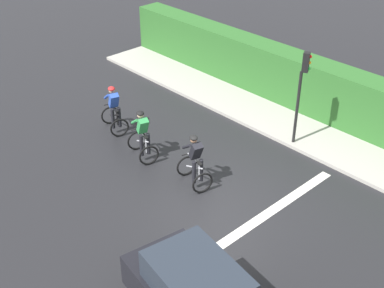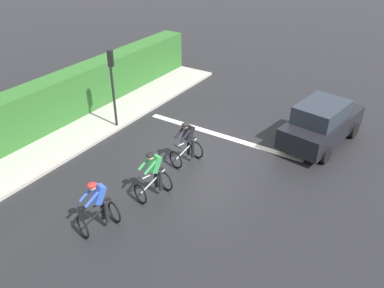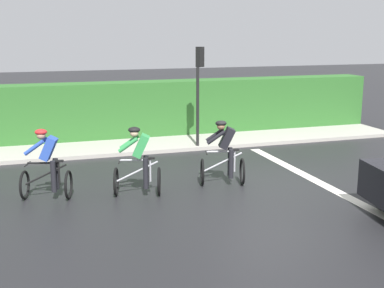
{
  "view_description": "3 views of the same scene",
  "coord_description": "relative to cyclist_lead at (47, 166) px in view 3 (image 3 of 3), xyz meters",
  "views": [
    {
      "loc": [
        -8.72,
        -8.13,
        9.3
      ],
      "look_at": [
        0.73,
        1.96,
        0.8
      ],
      "focal_mm": 48.76,
      "sensor_mm": 36.0,
      "label": 1
    },
    {
      "loc": [
        -6.69,
        11.45,
        8.06
      ],
      "look_at": [
        -0.48,
        1.75,
        1.25
      ],
      "focal_mm": 37.31,
      "sensor_mm": 36.0,
      "label": 2
    },
    {
      "loc": [
        -11.57,
        5.76,
        3.84
      ],
      "look_at": [
        0.85,
        1.78,
        0.94
      ],
      "focal_mm": 47.84,
      "sensor_mm": 36.0,
      "label": 3
    }
  ],
  "objects": [
    {
      "name": "hedge_wall",
      "position": [
        6.17,
        -3.47,
        0.23
      ],
      "size": [
        1.1,
        18.19,
        2.06
      ],
      "primitive_type": "cube",
      "color": "#2D6628",
      "rests_on": "ground"
    },
    {
      "name": "traffic_light_near_crossing",
      "position": [
        3.84,
        -4.98,
        1.43
      ],
      "size": [
        0.27,
        0.29,
        3.34
      ],
      "color": "black",
      "rests_on": "ground"
    },
    {
      "name": "cyclist_lead",
      "position": [
        0.0,
        0.0,
        0.0
      ],
      "size": [
        0.97,
        1.23,
        1.66
      ],
      "color": "black",
      "rests_on": "ground"
    },
    {
      "name": "ground_plane",
      "position": [
        -0.29,
        -5.47,
        -0.8
      ],
      "size": [
        80.0,
        80.0,
        0.0
      ],
      "primitive_type": "plane",
      "color": "black"
    },
    {
      "name": "stone_wall_low",
      "position": [
        5.87,
        -3.47,
        -0.47
      ],
      "size": [
        0.44,
        18.19,
        0.64
      ],
      "primitive_type": "cube",
      "color": "tan",
      "rests_on": "ground"
    },
    {
      "name": "cyclist_mid",
      "position": [
        -0.19,
        -4.3,
        0.0
      ],
      "size": [
        0.94,
        1.22,
        1.66
      ],
      "color": "black",
      "rests_on": "ground"
    },
    {
      "name": "cyclist_second",
      "position": [
        -0.38,
        -2.07,
        0.0
      ],
      "size": [
        0.95,
        1.23,
        1.66
      ],
      "color": "black",
      "rests_on": "ground"
    },
    {
      "name": "road_marking_stop_line",
      "position": [
        -0.29,
        -6.72,
        -0.79
      ],
      "size": [
        7.0,
        0.3,
        0.01
      ],
      "primitive_type": "cube",
      "color": "silver",
      "rests_on": "ground"
    },
    {
      "name": "sidewalk_kerb",
      "position": [
        4.97,
        -3.47,
        -0.74
      ],
      "size": [
        2.8,
        18.19,
        0.12
      ],
      "primitive_type": "cube",
      "color": "#ADA89E",
      "rests_on": "ground"
    }
  ]
}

